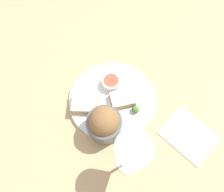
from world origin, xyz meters
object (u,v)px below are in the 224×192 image
at_px(napkin, 189,135).
at_px(salad_bowl, 103,123).
at_px(wine_glass, 132,153).
at_px(cheese_toast_far, 122,100).
at_px(sauce_ramekin, 111,82).
at_px(cheese_toast_near, 84,104).

bearing_deg(napkin, salad_bowl, -171.52).
bearing_deg(wine_glass, cheese_toast_far, 107.86).
relative_size(sauce_ramekin, cheese_toast_far, 0.65).
distance_m(salad_bowl, napkin, 0.27).
xyz_separation_m(cheese_toast_near, napkin, (0.33, -0.02, -0.02)).
distance_m(sauce_ramekin, cheese_toast_far, 0.07).
bearing_deg(napkin, wine_glass, -144.39).
xyz_separation_m(sauce_ramekin, cheese_toast_far, (0.05, -0.05, -0.00)).
height_order(salad_bowl, napkin, salad_bowl).
bearing_deg(wine_glass, napkin, 35.61).
bearing_deg(salad_bowl, cheese_toast_far, 69.17).
bearing_deg(salad_bowl, napkin, 8.48).
distance_m(cheese_toast_near, wine_glass, 0.24).
distance_m(salad_bowl, cheese_toast_far, 0.11).
bearing_deg(salad_bowl, wine_glass, -40.19).
bearing_deg(cheese_toast_near, wine_glass, -38.39).
distance_m(cheese_toast_far, wine_glass, 0.21).
relative_size(salad_bowl, napkin, 0.54).
distance_m(sauce_ramekin, napkin, 0.29).
relative_size(cheese_toast_near, cheese_toast_far, 0.93).
relative_size(salad_bowl, cheese_toast_near, 1.18).
distance_m(cheese_toast_near, napkin, 0.34).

